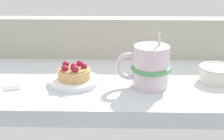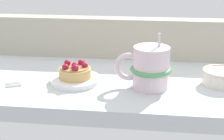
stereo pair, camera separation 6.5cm
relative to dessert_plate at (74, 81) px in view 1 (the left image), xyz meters
The scene contains 6 objects.
ground_plane 7.97cm from the dessert_plate, 36.90° to the left, with size 74.34×36.94×3.48cm, color silver.
window_rail_back 22.01cm from the dessert_plate, 73.45° to the left, with size 72.86×5.02×11.09cm, color #B2AD99.
dessert_plate is the anchor object (origin of this frame).
raspberry_tart 2.09cm from the dessert_plate, 98.34° to the right, with size 7.26×7.26×3.85cm.
coffee_mug 17.26cm from the dessert_plate, ahead, with size 12.47×8.95×12.36cm.
sugar_bowl 32.78cm from the dessert_plate, ahead, with size 8.38×8.38×3.46cm.
Camera 1 is at (4.14, -73.72, 28.09)cm, focal length 52.89 mm.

